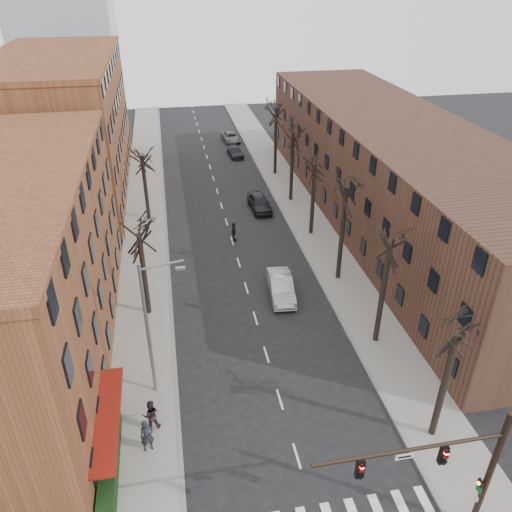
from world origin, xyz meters
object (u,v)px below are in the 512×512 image
silver_sedan (281,287)px  parked_car_mid (235,152)px  pedestrian_a (147,436)px  parked_car_near (259,203)px

silver_sedan → parked_car_mid: 33.09m
pedestrian_a → parked_car_mid: bearing=61.4°
silver_sedan → pedestrian_a: bearing=-123.6°
parked_car_near → pedestrian_a: size_ratio=2.40×
parked_car_near → parked_car_mid: 17.29m
silver_sedan → pedestrian_a: pedestrian_a is taller
parked_car_near → pedestrian_a: (-11.41, -28.51, 0.33)m
parked_car_near → silver_sedan: bearing=-98.1°
parked_car_mid → pedestrian_a: bearing=-107.8°
parked_car_near → pedestrian_a: bearing=-115.1°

